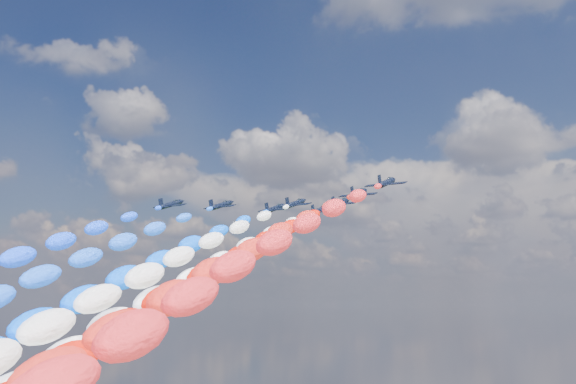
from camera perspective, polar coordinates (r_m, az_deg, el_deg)
The scene contains 14 objects.
jet_0 at distance 161.31m, azimuth -9.85°, elevation -1.04°, with size 8.01×10.75×2.37m, color black, non-canonical shape.
jet_1 at distance 161.15m, azimuth -5.68°, elevation -1.12°, with size 8.01×10.75×2.37m, color black, non-canonical shape.
jet_2 at distance 165.44m, azimuth -1.11°, elevation -1.39°, with size 8.01×10.75×2.37m, color black, non-canonical shape.
trail_2 at distance 113.45m, azimuth -18.77°, elevation -10.57°, with size 6.74×128.03×56.93m, color #0453FF, non-canonical shape.
jet_3 at distance 157.40m, azimuth 0.63°, elevation -0.97°, with size 8.01×10.75×2.37m, color black, non-canonical shape.
trail_3 at distance 104.23m, azimuth -17.61°, elevation -10.76°, with size 6.74×128.03×56.93m, color white, non-canonical shape.
jet_4 at distance 168.77m, azimuth 2.68°, elevation -1.54°, with size 8.01×10.75×2.37m, color black, non-canonical shape.
trail_4 at distance 113.58m, azimuth -12.85°, elevation -10.83°, with size 6.74×128.03×56.93m, color white, non-canonical shape.
jet_5 at distance 156.51m, azimuth 4.46°, elevation -0.89°, with size 8.01×10.75×2.37m, color black, non-canonical shape.
trail_5 at distance 100.28m, azimuth -12.05°, elevation -11.06°, with size 6.74×128.03×56.93m, color red, non-canonical shape.
jet_6 at distance 143.98m, azimuth 5.98°, elevation -0.11°, with size 8.01×10.75×2.37m, color black, non-canonical shape.
trail_6 at distance 86.98m, azimuth -11.97°, elevation -11.33°, with size 6.74×128.03×56.93m, color red, non-canonical shape.
jet_7 at distance 132.08m, azimuth 8.31°, elevation 0.79°, with size 8.01×10.75×2.37m, color black, non-canonical shape.
trail_7 at distance 73.75m, azimuth -10.87°, elevation -11.72°, with size 6.74×128.03×56.93m, color red, non-canonical shape.
Camera 1 is at (76.20, -126.87, 82.68)m, focal length 42.15 mm.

